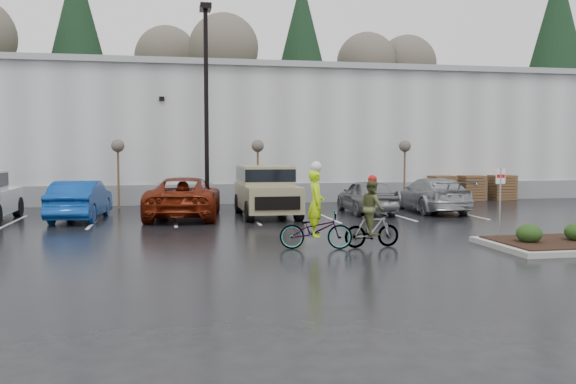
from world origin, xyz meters
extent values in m
plane|color=black|center=(0.00, 0.00, 0.00)|extent=(120.00, 120.00, 0.00)
cube|color=#AAADAF|center=(0.00, 22.00, 3.50)|extent=(60.00, 15.00, 7.00)
cube|color=slate|center=(0.00, 14.45, 0.50)|extent=(60.00, 0.12, 1.00)
cube|color=#999B9E|center=(0.00, 22.00, 7.05)|extent=(60.50, 15.50, 0.30)
cube|color=#223717|center=(0.00, 45.00, 3.00)|extent=(80.00, 25.00, 6.00)
cylinder|color=black|center=(-4.00, 12.00, 4.50)|extent=(0.20, 0.20, 9.00)
cube|color=black|center=(-4.00, 12.00, 9.10)|extent=(0.50, 1.00, 0.25)
cylinder|color=#482B1C|center=(-8.00, 13.00, 1.40)|extent=(0.10, 0.10, 2.80)
sphere|color=#474239|center=(-8.00, 13.00, 2.90)|extent=(0.60, 0.60, 0.60)
cylinder|color=#482B1C|center=(-1.50, 13.00, 1.40)|extent=(0.10, 0.10, 2.80)
sphere|color=#474239|center=(-1.50, 13.00, 2.90)|extent=(0.60, 0.60, 0.60)
cylinder|color=#482B1C|center=(6.00, 13.00, 1.40)|extent=(0.10, 0.10, 2.80)
sphere|color=#474239|center=(6.00, 13.00, 2.90)|extent=(0.60, 0.60, 0.60)
cube|color=#482B1C|center=(8.50, 14.00, 0.68)|extent=(1.20, 1.20, 1.35)
cube|color=#482B1C|center=(10.20, 14.00, 0.68)|extent=(1.20, 1.20, 1.35)
cube|color=#482B1C|center=(12.00, 14.00, 0.68)|extent=(1.20, 1.20, 1.35)
ellipsoid|color=black|center=(4.00, -1.00, 0.41)|extent=(0.70, 0.70, 0.52)
cylinder|color=gray|center=(3.80, 0.20, 1.10)|extent=(0.05, 0.05, 2.20)
cube|color=white|center=(3.80, 0.20, 1.95)|extent=(0.30, 0.02, 0.45)
cube|color=red|center=(3.80, 0.19, 1.95)|extent=(0.26, 0.02, 0.10)
imported|color=#0D3C94|center=(-9.10, 8.54, 0.77)|extent=(2.02, 4.78, 1.54)
imported|color=#651909|center=(-5.13, 8.60, 0.81)|extent=(3.36, 6.13, 1.63)
imported|color=slate|center=(2.57, 8.77, 0.73)|extent=(1.80, 4.34, 1.47)
imported|color=#9A9EA2|center=(5.57, 8.83, 0.75)|extent=(2.29, 5.21, 1.49)
imported|color=#3F3F44|center=(-1.80, 0.05, 0.52)|extent=(2.08, 1.09, 1.04)
imported|color=#BAF10D|center=(-1.80, 0.05, 1.26)|extent=(0.56, 0.74, 1.82)
sphere|color=silver|center=(-1.80, 0.05, 2.26)|extent=(0.30, 0.30, 0.30)
imported|color=#3F3F44|center=(-0.20, 0.02, 0.49)|extent=(1.59, 0.57, 0.97)
imported|color=#4E542D|center=(-0.20, 0.02, 1.12)|extent=(0.46, 0.77, 1.53)
sphere|color=#990C0C|center=(-0.20, 0.02, 1.90)|extent=(0.25, 0.25, 0.25)
camera|label=1|loc=(-5.76, -16.05, 2.73)|focal=38.00mm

